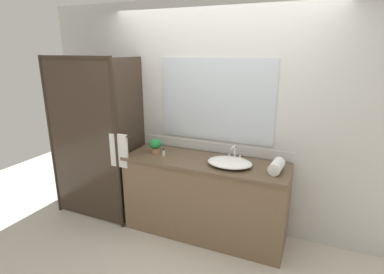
% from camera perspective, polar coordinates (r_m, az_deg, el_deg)
% --- Properties ---
extents(ground_plane, '(8.00, 8.00, 0.00)m').
position_cam_1_polar(ground_plane, '(3.68, 2.25, -17.71)').
color(ground_plane, beige).
extents(wall_back_with_mirror, '(4.40, 0.06, 2.60)m').
position_cam_1_polar(wall_back_with_mirror, '(3.46, 4.55, 3.64)').
color(wall_back_with_mirror, silver).
rests_on(wall_back_with_mirror, ground_plane).
extents(vanity_cabinet, '(1.80, 0.58, 0.90)m').
position_cam_1_polar(vanity_cabinet, '(3.46, 2.39, -11.43)').
color(vanity_cabinet, brown).
rests_on(vanity_cabinet, ground_plane).
extents(shower_enclosure, '(1.20, 0.59, 2.00)m').
position_cam_1_polar(shower_enclosure, '(3.71, -17.32, -0.66)').
color(shower_enclosure, '#2D2319').
rests_on(shower_enclosure, ground_plane).
extents(sink_basin, '(0.47, 0.35, 0.07)m').
position_cam_1_polar(sink_basin, '(3.14, 7.16, -4.83)').
color(sink_basin, white).
rests_on(sink_basin, vanity_cabinet).
extents(faucet, '(0.17, 0.16, 0.18)m').
position_cam_1_polar(faucet, '(3.29, 8.04, -3.39)').
color(faucet, silver).
rests_on(faucet, vanity_cabinet).
extents(potted_plant, '(0.14, 0.14, 0.16)m').
position_cam_1_polar(potted_plant, '(3.51, -7.00, -1.53)').
color(potted_plant, '#B77A51').
rests_on(potted_plant, vanity_cabinet).
extents(amenity_bottle_body_wash, '(0.03, 0.03, 0.07)m').
position_cam_1_polar(amenity_bottle_body_wash, '(3.69, -6.98, -1.61)').
color(amenity_bottle_body_wash, white).
rests_on(amenity_bottle_body_wash, vanity_cabinet).
extents(amenity_bottle_shampoo, '(0.03, 0.03, 0.08)m').
position_cam_1_polar(amenity_bottle_shampoo, '(3.41, -5.38, -2.98)').
color(amenity_bottle_shampoo, silver).
rests_on(amenity_bottle_shampoo, vanity_cabinet).
extents(rolled_towel_near_edge, '(0.14, 0.25, 0.12)m').
position_cam_1_polar(rolled_towel_near_edge, '(3.06, 15.77, -5.40)').
color(rolled_towel_near_edge, white).
rests_on(rolled_towel_near_edge, vanity_cabinet).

